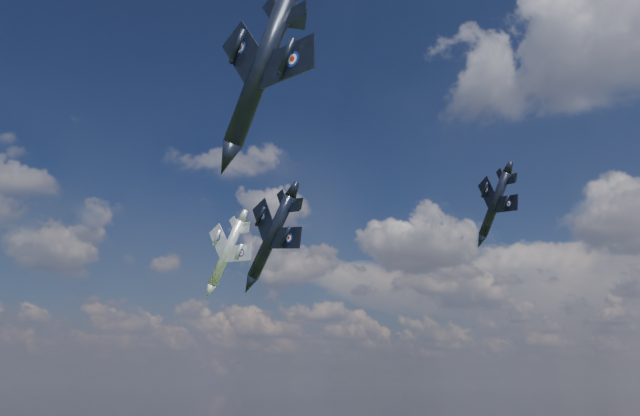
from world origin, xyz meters
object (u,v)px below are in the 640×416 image
Objects in this scene: jet_lead_navy at (272,236)px; jet_left_silver at (227,253)px; jet_right_navy at (260,71)px.

jet_left_silver is (-22.72, 13.76, 3.41)m from jet_lead_navy.
jet_left_silver is at bearing 140.75° from jet_right_navy.
jet_right_navy reaches higher than jet_lead_navy.
jet_lead_navy is 26.78m from jet_left_silver.
jet_right_navy is 0.99× the size of jet_left_silver.
jet_right_navy is at bearing -43.38° from jet_lead_navy.
jet_left_silver is (-41.85, 34.92, -1.41)m from jet_right_navy.
jet_left_silver reaches higher than jet_lead_navy.
jet_right_navy is (19.13, -21.16, 4.81)m from jet_lead_navy.
jet_lead_navy is 0.94× the size of jet_left_silver.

